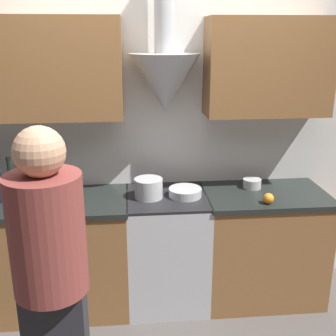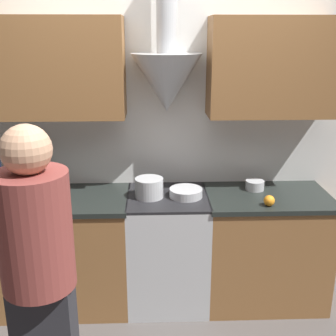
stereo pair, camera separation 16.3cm
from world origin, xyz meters
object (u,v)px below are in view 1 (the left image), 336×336
at_px(wine_bottle_4, 11,185).
at_px(wine_bottle_5, 23,184).
at_px(mixing_bowl, 185,192).
at_px(person_foreground_left, 52,286).
at_px(wine_bottle_6, 36,183).
at_px(saucepan, 252,183).
at_px(stove_range, 167,248).
at_px(stock_pot, 149,188).
at_px(orange_fruit, 268,198).

distance_m(wine_bottle_4, wine_bottle_5, 0.09).
distance_m(mixing_bowl, person_foreground_left, 1.40).
height_order(wine_bottle_6, saucepan, wine_bottle_6).
bearing_deg(stove_range, wine_bottle_5, -179.57).
relative_size(stove_range, saucepan, 6.21).
distance_m(stove_range, wine_bottle_5, 1.17).
height_order(wine_bottle_5, mixing_bowl, wine_bottle_5).
height_order(wine_bottle_4, wine_bottle_6, wine_bottle_6).
bearing_deg(stock_pot, wine_bottle_6, 178.46).
height_order(stove_range, mixing_bowl, mixing_bowl).
xyz_separation_m(wine_bottle_6, person_foreground_left, (0.30, -1.19, -0.08)).
height_order(wine_bottle_6, mixing_bowl, wine_bottle_6).
relative_size(wine_bottle_6, saucepan, 2.40).
relative_size(wine_bottle_4, wine_bottle_6, 0.98).
distance_m(wine_bottle_6, mixing_bowl, 1.08).
bearing_deg(mixing_bowl, saucepan, 13.34).
bearing_deg(orange_fruit, mixing_bowl, 161.09).
xyz_separation_m(wine_bottle_5, mixing_bowl, (1.16, -0.01, -0.10)).
bearing_deg(wine_bottle_5, person_foreground_left, -71.70).
distance_m(wine_bottle_6, orange_fruit, 1.66).
height_order(stove_range, person_foreground_left, person_foreground_left).
bearing_deg(orange_fruit, wine_bottle_5, 173.19).
distance_m(wine_bottle_4, orange_fruit, 1.83).
height_order(stove_range, orange_fruit, orange_fruit).
xyz_separation_m(stove_range, mixing_bowl, (0.14, -0.02, 0.47)).
height_order(wine_bottle_5, stock_pot, wine_bottle_5).
xyz_separation_m(wine_bottle_5, saucepan, (1.70, 0.12, -0.10)).
bearing_deg(wine_bottle_4, wine_bottle_5, 0.27).
bearing_deg(mixing_bowl, stove_range, 171.80).
distance_m(mixing_bowl, saucepan, 0.56).
bearing_deg(saucepan, wine_bottle_6, -176.23).
height_order(wine_bottle_4, person_foreground_left, person_foreground_left).
bearing_deg(wine_bottle_4, mixing_bowl, -0.52).
bearing_deg(stock_pot, wine_bottle_4, 179.37).
xyz_separation_m(wine_bottle_4, wine_bottle_6, (0.17, 0.01, 0.00)).
height_order(stove_range, wine_bottle_5, wine_bottle_5).
bearing_deg(wine_bottle_6, mixing_bowl, -1.19).
bearing_deg(person_foreground_left, wine_bottle_5, 108.30).
relative_size(wine_bottle_4, wine_bottle_5, 0.99).
bearing_deg(wine_bottle_5, stock_pot, -0.72).
distance_m(wine_bottle_5, stock_pot, 0.89).
bearing_deg(stove_range, orange_fruit, -16.93).
relative_size(stove_range, orange_fruit, 11.44).
bearing_deg(wine_bottle_6, stove_range, -0.17).
bearing_deg(saucepan, stove_range, -170.86).
xyz_separation_m(wine_bottle_5, wine_bottle_6, (0.09, 0.01, 0.00)).
xyz_separation_m(stove_range, saucepan, (0.68, 0.11, 0.47)).
relative_size(wine_bottle_5, saucepan, 2.38).
height_order(wine_bottle_4, wine_bottle_5, wine_bottle_5).
xyz_separation_m(stock_pot, mixing_bowl, (0.27, -0.00, -0.04)).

